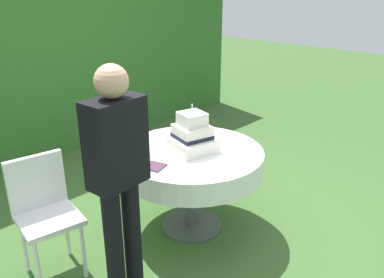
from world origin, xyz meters
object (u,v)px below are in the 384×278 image
napkin_stack (154,166)px  serving_plate_left (147,145)px  garden_chair (44,206)px  standing_person (118,172)px  cake_table (192,162)px  wedding_cake (192,136)px  serving_plate_far (241,148)px  serving_plate_near (161,141)px  serving_plate_right (150,154)px

napkin_stack → serving_plate_left: bearing=56.0°
serving_plate_left → garden_chair: size_ratio=0.14×
garden_chair → standing_person: (0.22, -0.61, 0.39)m
cake_table → standing_person: size_ratio=0.74×
wedding_cake → standing_person: standing_person is taller
serving_plate_far → serving_plate_left: same height
wedding_cake → garden_chair: wedding_cake is taller
serving_plate_near → garden_chair: (-1.08, 0.05, -0.19)m
serving_plate_left → serving_plate_right: 0.18m
cake_table → serving_plate_near: bearing=96.6°
napkin_stack → standing_person: size_ratio=0.09×
cake_table → napkin_stack: size_ratio=7.99×
serving_plate_near → cake_table: bearing=-83.4°
cake_table → wedding_cake: 0.23m
serving_plate_far → serving_plate_left: (-0.48, 0.62, 0.00)m
serving_plate_far → serving_plate_right: size_ratio=0.97×
cake_table → serving_plate_near: (-0.04, 0.33, 0.11)m
serving_plate_right → standing_person: 0.77m
serving_plate_far → standing_person: standing_person is taller
serving_plate_near → serving_plate_far: bearing=-61.2°
serving_plate_right → garden_chair: (-0.84, 0.19, -0.19)m
serving_plate_left → standing_person: size_ratio=0.08×
cake_table → serving_plate_far: (0.30, -0.28, 0.11)m
serving_plate_far → serving_plate_right: 0.75m
serving_plate_far → napkin_stack: size_ratio=0.70×
cake_table → garden_chair: 1.19m
serving_plate_far → wedding_cake: bearing=135.9°
garden_chair → serving_plate_right: bearing=-13.0°
cake_table → serving_plate_right: size_ratio=11.02×
serving_plate_left → napkin_stack: bearing=-124.0°
wedding_cake → serving_plate_near: bearing=97.9°
serving_plate_right → garden_chair: garden_chair is taller
serving_plate_near → napkin_stack: (-0.38, -0.34, -0.00)m
napkin_stack → cake_table: bearing=1.2°
serving_plate_near → serving_plate_right: (-0.25, -0.14, 0.00)m
standing_person → serving_plate_near: bearing=32.7°
serving_plate_left → standing_person: bearing=-141.9°
cake_table → wedding_cake: size_ratio=2.88×
cake_table → napkin_stack: (-0.42, -0.01, 0.11)m
napkin_stack → garden_chair: (-0.70, 0.40, -0.19)m
serving_plate_far → serving_plate_left: 0.79m
wedding_cake → standing_person: bearing=-166.4°
garden_chair → cake_table: bearing=-19.0°
wedding_cake → garden_chair: (-1.13, 0.39, -0.31)m
wedding_cake → cake_table: bearing=178.2°
serving_plate_left → napkin_stack: 0.42m
serving_plate_right → standing_person: bearing=-146.0°
serving_plate_far → serving_plate_right: same height
serving_plate_left → serving_plate_far: bearing=-52.1°
cake_table → standing_person: (-0.90, -0.22, 0.30)m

